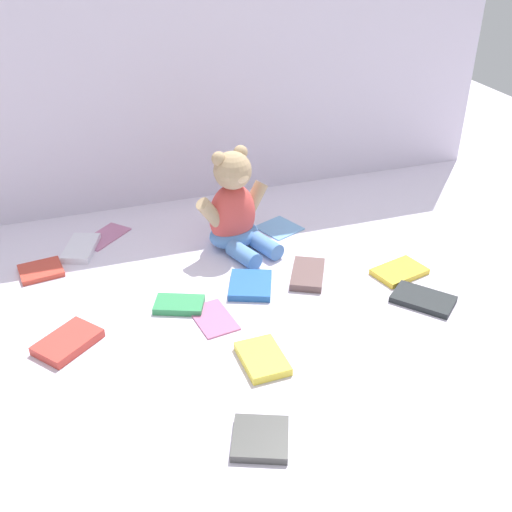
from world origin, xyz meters
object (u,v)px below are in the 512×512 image
object	(u,v)px
book_case_9	(251,285)
teddy_bear	(234,211)
book_case_5	(81,248)
book_case_2	(399,272)
book_case_0	(179,305)
book_case_3	(105,236)
book_case_10	(423,299)
book_case_1	(308,274)
book_case_8	(279,227)
book_case_11	(213,318)
book_case_12	(68,342)
book_case_4	(260,438)
book_case_6	(262,359)
book_case_7	(41,271)

from	to	relation	value
book_case_9	teddy_bear	bearing A→B (deg)	-75.35
teddy_bear	book_case_5	xyz separation A→B (m)	(-0.39, 0.10, -0.09)
book_case_2	book_case_0	bearing A→B (deg)	71.61
book_case_0	book_case_3	distance (m)	0.40
book_case_10	book_case_1	bearing A→B (deg)	99.16
book_case_2	book_case_5	bearing A→B (deg)	48.87
book_case_5	book_case_1	bearing A→B (deg)	-10.40
book_case_8	book_case_10	world-z (taller)	book_case_10
book_case_2	book_case_3	world-z (taller)	book_case_2
teddy_bear	book_case_11	distance (m)	0.34
book_case_11	book_case_12	bearing A→B (deg)	170.21
book_case_0	book_case_9	xyz separation A→B (m)	(0.18, 0.02, 0.00)
book_case_9	book_case_4	bearing A→B (deg)	95.31
book_case_3	book_case_6	size ratio (longest dim) A/B	1.19
teddy_bear	book_case_12	xyz separation A→B (m)	(-0.45, -0.29, -0.09)
teddy_bear	book_case_4	world-z (taller)	teddy_bear
book_case_3	book_case_0	bearing A→B (deg)	-25.26
teddy_bear	book_case_3	bearing A→B (deg)	134.47
book_case_0	book_case_5	distance (m)	0.38
book_case_7	book_case_9	world-z (taller)	book_case_9
book_case_3	book_case_7	size ratio (longest dim) A/B	1.39
book_case_2	book_case_9	distance (m)	0.37
book_case_1	book_case_7	bearing A→B (deg)	7.00
book_case_4	book_case_7	world-z (taller)	book_case_4
book_case_7	book_case_8	size ratio (longest dim) A/B	0.98
book_case_11	book_case_12	xyz separation A→B (m)	(-0.31, 0.01, 0.01)
book_case_0	book_case_1	xyz separation A→B (m)	(0.32, 0.02, 0.00)
teddy_bear	book_case_2	distance (m)	0.44
book_case_8	book_case_9	world-z (taller)	book_case_9
book_case_1	book_case_12	world-z (taller)	same
book_case_4	book_case_9	xyz separation A→B (m)	(0.13, 0.45, 0.00)
book_case_9	book_case_11	bearing A→B (deg)	58.92
book_case_6	book_case_7	world-z (taller)	book_case_6
teddy_bear	book_case_10	distance (m)	0.52
book_case_1	book_case_2	xyz separation A→B (m)	(0.22, -0.06, -0.00)
book_case_2	book_case_4	xyz separation A→B (m)	(-0.50, -0.39, 0.00)
book_case_2	book_case_10	bearing A→B (deg)	161.39
book_case_1	book_case_2	world-z (taller)	book_case_1
book_case_7	book_case_10	size ratio (longest dim) A/B	0.74
book_case_1	book_case_8	xyz separation A→B (m)	(0.02, 0.25, -0.01)
book_case_8	book_case_9	distance (m)	0.30
book_case_0	book_case_6	bearing A→B (deg)	-131.33
book_case_10	book_case_6	bearing A→B (deg)	150.17
book_case_3	book_case_8	distance (m)	0.48
book_case_5	book_case_11	world-z (taller)	book_case_5
book_case_8	book_case_5	bearing A→B (deg)	-28.39
book_case_12	book_case_5	bearing A→B (deg)	132.70
book_case_3	book_case_9	bearing A→B (deg)	-3.19
book_case_0	book_case_4	size ratio (longest dim) A/B	1.13
book_case_0	teddy_bear	bearing A→B (deg)	-19.11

